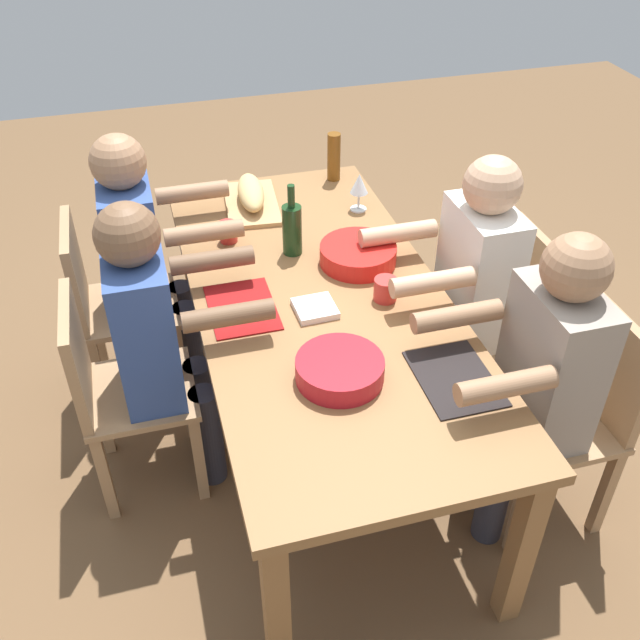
% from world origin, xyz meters
% --- Properties ---
extents(ground_plane, '(8.00, 8.00, 0.00)m').
position_xyz_m(ground_plane, '(0.00, 0.00, 0.00)').
color(ground_plane, brown).
extents(dining_table, '(1.97, 0.89, 0.74)m').
position_xyz_m(dining_table, '(0.00, 0.00, 0.66)').
color(dining_table, olive).
rests_on(dining_table, ground_plane).
extents(chair_near_center, '(0.40, 0.40, 0.85)m').
position_xyz_m(chair_near_center, '(0.00, -0.77, 0.48)').
color(chair_near_center, '#A87F56').
rests_on(chair_near_center, ground_plane).
extents(diner_near_center, '(0.41, 0.53, 1.20)m').
position_xyz_m(diner_near_center, '(0.00, -0.58, 0.70)').
color(diner_near_center, '#2D2D38').
rests_on(diner_near_center, ground_plane).
extents(chair_far_center, '(0.40, 0.40, 0.85)m').
position_xyz_m(chair_far_center, '(0.00, 0.77, 0.48)').
color(chair_far_center, '#A87F56').
rests_on(chair_far_center, ground_plane).
extents(diner_far_center, '(0.41, 0.53, 1.20)m').
position_xyz_m(diner_far_center, '(-0.00, 0.58, 0.70)').
color(diner_far_center, '#2D2D38').
rests_on(diner_far_center, ground_plane).
extents(chair_near_left, '(0.40, 0.40, 0.85)m').
position_xyz_m(chair_near_left, '(-0.54, -0.77, 0.48)').
color(chair_near_left, '#A87F56').
rests_on(chair_near_left, ground_plane).
extents(diner_near_left, '(0.41, 0.53, 1.20)m').
position_xyz_m(diner_near_left, '(-0.54, -0.58, 0.70)').
color(diner_near_left, '#2D2D38').
rests_on(diner_near_left, ground_plane).
extents(chair_far_right, '(0.40, 0.40, 0.85)m').
position_xyz_m(chair_far_right, '(0.54, 0.77, 0.48)').
color(chair_far_right, '#A87F56').
rests_on(chair_far_right, ground_plane).
extents(diner_far_right, '(0.41, 0.53, 1.20)m').
position_xyz_m(diner_far_right, '(0.54, 0.58, 0.70)').
color(diner_far_right, '#2D2D38').
rests_on(diner_far_right, ground_plane).
extents(serving_bowl_fruit, '(0.28, 0.28, 0.07)m').
position_xyz_m(serving_bowl_fruit, '(0.44, -0.06, 0.78)').
color(serving_bowl_fruit, '#B21923').
rests_on(serving_bowl_fruit, dining_table).
extents(serving_bowl_salad, '(0.29, 0.29, 0.07)m').
position_xyz_m(serving_bowl_salad, '(-0.17, 0.20, 0.78)').
color(serving_bowl_salad, red).
rests_on(serving_bowl_salad, dining_table).
extents(cutting_board, '(0.42, 0.26, 0.02)m').
position_xyz_m(cutting_board, '(-0.72, -0.11, 0.75)').
color(cutting_board, tan).
rests_on(cutting_board, dining_table).
extents(bread_loaf, '(0.33, 0.14, 0.09)m').
position_xyz_m(bread_loaf, '(-0.72, -0.11, 0.81)').
color(bread_loaf, tan).
rests_on(bread_loaf, cutting_board).
extents(wine_bottle, '(0.08, 0.08, 0.29)m').
position_xyz_m(wine_bottle, '(-0.31, -0.03, 0.85)').
color(wine_bottle, '#193819').
rests_on(wine_bottle, dining_table).
extents(beer_bottle, '(0.06, 0.06, 0.22)m').
position_xyz_m(beer_bottle, '(-0.87, 0.31, 0.85)').
color(beer_bottle, brown).
rests_on(beer_bottle, dining_table).
extents(wine_glass, '(0.08, 0.08, 0.17)m').
position_xyz_m(wine_glass, '(-0.57, 0.33, 0.86)').
color(wine_glass, silver).
rests_on(wine_glass, dining_table).
extents(placemat_near_center, '(0.32, 0.23, 0.01)m').
position_xyz_m(placemat_near_center, '(0.00, -0.28, 0.74)').
color(placemat_near_center, maroon).
rests_on(placemat_near_center, dining_table).
extents(cup_far_center, '(0.08, 0.08, 0.08)m').
position_xyz_m(cup_far_center, '(0.08, 0.22, 0.78)').
color(cup_far_center, red).
rests_on(cup_far_center, dining_table).
extents(cup_near_left, '(0.07, 0.07, 0.08)m').
position_xyz_m(cup_near_left, '(-0.46, -0.25, 0.78)').
color(cup_near_left, red).
rests_on(cup_near_left, dining_table).
extents(placemat_far_right, '(0.32, 0.23, 0.01)m').
position_xyz_m(placemat_far_right, '(0.54, 0.28, 0.74)').
color(placemat_far_right, black).
rests_on(placemat_far_right, dining_table).
extents(napkin_stack, '(0.14, 0.14, 0.02)m').
position_xyz_m(napkin_stack, '(0.09, -0.04, 0.75)').
color(napkin_stack, white).
rests_on(napkin_stack, dining_table).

